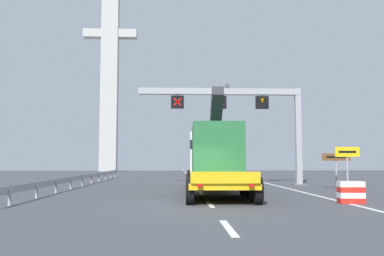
{
  "coord_description": "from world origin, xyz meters",
  "views": [
    {
      "loc": [
        -0.8,
        -16.53,
        1.73
      ],
      "look_at": [
        0.14,
        7.37,
        3.68
      ],
      "focal_mm": 37.8,
      "sensor_mm": 36.0,
      "label": 1
    }
  ],
  "objects_px": {
    "overhead_lane_gantry": "(243,107)",
    "bridge_pylon_distant": "(110,58)",
    "heavy_haul_truck_yellow": "(212,156)",
    "exit_sign_yellow": "(347,158)",
    "tourist_info_sign_brown": "(336,162)",
    "crash_barrier_striped": "(351,192)"
  },
  "relations": [
    {
      "from": "exit_sign_yellow",
      "to": "tourist_info_sign_brown",
      "type": "distance_m",
      "value": 1.89
    },
    {
      "from": "heavy_haul_truck_yellow",
      "to": "bridge_pylon_distant",
      "type": "relative_size",
      "value": 0.38
    },
    {
      "from": "crash_barrier_striped",
      "to": "bridge_pylon_distant",
      "type": "xyz_separation_m",
      "value": [
        -18.43,
        51.62,
        18.77
      ]
    },
    {
      "from": "heavy_haul_truck_yellow",
      "to": "crash_barrier_striped",
      "type": "distance_m",
      "value": 8.92
    },
    {
      "from": "exit_sign_yellow",
      "to": "crash_barrier_striped",
      "type": "bearing_deg",
      "value": -112.4
    },
    {
      "from": "overhead_lane_gantry",
      "to": "bridge_pylon_distant",
      "type": "bearing_deg",
      "value": 112.39
    },
    {
      "from": "tourist_info_sign_brown",
      "to": "bridge_pylon_distant",
      "type": "height_order",
      "value": "bridge_pylon_distant"
    },
    {
      "from": "heavy_haul_truck_yellow",
      "to": "exit_sign_yellow",
      "type": "height_order",
      "value": "heavy_haul_truck_yellow"
    },
    {
      "from": "tourist_info_sign_brown",
      "to": "crash_barrier_striped",
      "type": "bearing_deg",
      "value": -108.29
    },
    {
      "from": "bridge_pylon_distant",
      "to": "heavy_haul_truck_yellow",
      "type": "bearing_deg",
      "value": -73.17
    },
    {
      "from": "exit_sign_yellow",
      "to": "bridge_pylon_distant",
      "type": "distance_m",
      "value": 52.98
    },
    {
      "from": "heavy_haul_truck_yellow",
      "to": "bridge_pylon_distant",
      "type": "height_order",
      "value": "bridge_pylon_distant"
    },
    {
      "from": "overhead_lane_gantry",
      "to": "bridge_pylon_distant",
      "type": "distance_m",
      "value": 44.43
    },
    {
      "from": "heavy_haul_truck_yellow",
      "to": "tourist_info_sign_brown",
      "type": "height_order",
      "value": "heavy_haul_truck_yellow"
    },
    {
      "from": "overhead_lane_gantry",
      "to": "heavy_haul_truck_yellow",
      "type": "distance_m",
      "value": 6.96
    },
    {
      "from": "exit_sign_yellow",
      "to": "overhead_lane_gantry",
      "type": "bearing_deg",
      "value": 127.45
    },
    {
      "from": "overhead_lane_gantry",
      "to": "tourist_info_sign_brown",
      "type": "relative_size",
      "value": 5.5
    },
    {
      "from": "exit_sign_yellow",
      "to": "tourist_info_sign_brown",
      "type": "bearing_deg",
      "value": 86.45
    },
    {
      "from": "overhead_lane_gantry",
      "to": "exit_sign_yellow",
      "type": "xyz_separation_m",
      "value": [
        4.86,
        -6.35,
        -3.73
      ]
    },
    {
      "from": "heavy_haul_truck_yellow",
      "to": "crash_barrier_striped",
      "type": "xyz_separation_m",
      "value": [
        5.0,
        -7.22,
        -1.54
      ]
    },
    {
      "from": "heavy_haul_truck_yellow",
      "to": "bridge_pylon_distant",
      "type": "distance_m",
      "value": 49.49
    },
    {
      "from": "exit_sign_yellow",
      "to": "crash_barrier_striped",
      "type": "height_order",
      "value": "exit_sign_yellow"
    }
  ]
}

